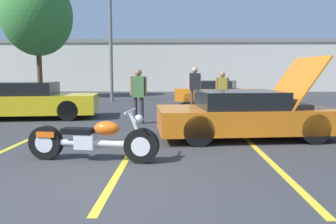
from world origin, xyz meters
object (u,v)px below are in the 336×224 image
light_pole (112,19)px  spectator_by_show_car (195,85)px  parked_car_mid_row (30,101)px  show_car_hood_open (246,114)px  parked_car_right_row (218,93)px  motorcycle (92,140)px  tree_background (37,16)px  spectator_midground (222,89)px  spectator_near_motorcycle (138,91)px

light_pole → spectator_by_show_car: (4.28, -4.83, -3.41)m
parked_car_mid_row → show_car_hood_open: bearing=-33.9°
light_pole → parked_car_right_row: 7.06m
motorcycle → parked_car_right_row: parked_car_right_row is taller
show_car_hood_open → parked_car_right_row: bearing=80.6°
tree_background → parked_car_mid_row: bearing=-69.1°
show_car_hood_open → spectator_midground: 4.99m
spectator_by_show_car → spectator_midground: (1.07, -0.38, -0.14)m
motorcycle → show_car_hood_open: 3.92m
parked_car_right_row → spectator_by_show_car: spectator_by_show_car is taller
motorcycle → spectator_near_motorcycle: size_ratio=1.42×
show_car_hood_open → parked_car_right_row: size_ratio=0.99×
motorcycle → spectator_midground: bearing=71.9°
tree_background → spectator_by_show_car: 12.74m
tree_background → spectator_near_motorcycle: bearing=-54.5°
spectator_near_motorcycle → parked_car_mid_row: bearing=164.4°
parked_car_mid_row → parked_car_right_row: bearing=27.9°
light_pole → spectator_by_show_car: 7.30m
spectator_near_motorcycle → spectator_by_show_car: size_ratio=0.94×
parked_car_mid_row → light_pole: bearing=68.8°
light_pole → show_car_hood_open: light_pole is taller
motorcycle → spectator_by_show_car: 7.92m
show_car_hood_open → spectator_by_show_car: 5.47m
tree_background → spectator_midground: 13.81m
tree_background → parked_car_right_row: size_ratio=1.71×
motorcycle → spectator_near_motorcycle: 4.46m
tree_background → motorcycle: bearing=-64.2°
light_pole → spectator_by_show_car: light_pole is taller
tree_background → parked_car_mid_row: tree_background is taller
parked_car_mid_row → spectator_midground: (6.93, 1.68, 0.35)m
light_pole → spectator_near_motorcycle: size_ratio=4.81×
light_pole → motorcycle: (2.04, -12.40, -4.12)m
spectator_midground → parked_car_mid_row: bearing=-166.4°
tree_background → parked_car_mid_row: (3.63, -9.53, -4.54)m
show_car_hood_open → spectator_midground: size_ratio=2.74×
motorcycle → show_car_hood_open: (3.22, 2.22, 0.20)m
motorcycle → spectator_midground: spectator_midground is taller
parked_car_mid_row → spectator_midground: 7.14m
show_car_hood_open → spectator_near_motorcycle: size_ratio=2.60×
parked_car_right_row → spectator_midground: 3.64m
parked_car_right_row → spectator_by_show_car: 3.54m
tree_background → parked_car_right_row: (10.86, -4.25, -4.57)m
spectator_by_show_car → tree_background: bearing=141.8°
spectator_midground → parked_car_right_row: bearing=85.2°
show_car_hood_open → tree_background: bearing=122.5°
light_pole → spectator_near_motorcycle: light_pole is taller
motorcycle → parked_car_mid_row: (-3.62, 5.51, 0.23)m
light_pole → spectator_midground: bearing=-44.3°
light_pole → parked_car_mid_row: (-1.58, -6.89, -3.89)m
parked_car_right_row → spectator_near_motorcycle: size_ratio=2.61×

